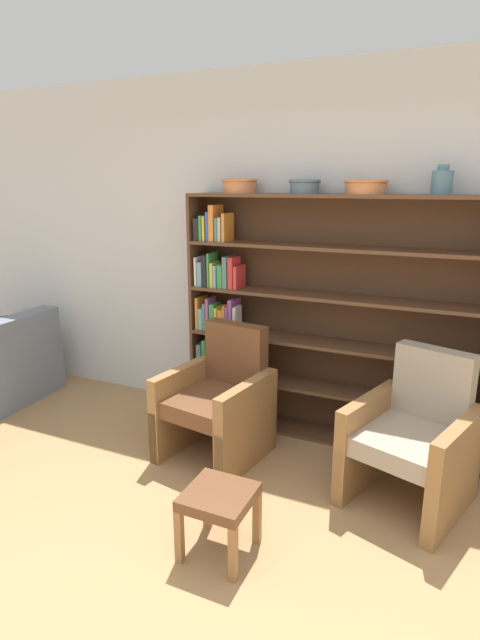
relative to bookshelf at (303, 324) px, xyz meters
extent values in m
cube|color=silver|center=(0.20, 0.17, 0.50)|extent=(12.00, 0.06, 2.75)
cube|color=brown|center=(-0.90, -0.02, 0.04)|extent=(0.02, 0.30, 1.84)
cube|color=brown|center=(0.22, -0.02, 0.95)|extent=(2.21, 0.30, 0.02)
cube|color=brown|center=(0.22, -0.02, -0.87)|extent=(2.21, 0.30, 0.03)
cube|color=#492F1E|center=(0.22, 0.13, 0.04)|extent=(2.21, 0.01, 1.84)
cube|color=#B2A899|center=(-0.85, -0.06, -0.76)|extent=(0.02, 0.17, 0.19)
cube|color=#B2A899|center=(-0.82, -0.08, -0.77)|extent=(0.03, 0.13, 0.17)
cube|color=#4C756B|center=(-0.79, -0.06, -0.75)|extent=(0.03, 0.18, 0.21)
cube|color=white|center=(-0.74, -0.05, -0.74)|extent=(0.04, 0.19, 0.23)
cube|color=#B2A899|center=(-0.70, -0.05, -0.72)|extent=(0.02, 0.20, 0.26)
cube|color=#388C47|center=(-0.68, -0.05, -0.76)|extent=(0.02, 0.19, 0.18)
cube|color=#4C756B|center=(-0.64, -0.06, -0.77)|extent=(0.04, 0.18, 0.16)
cube|color=white|center=(-0.60, -0.06, -0.73)|extent=(0.04, 0.17, 0.25)
cube|color=red|center=(-0.55, -0.07, -0.72)|extent=(0.04, 0.16, 0.26)
cube|color=#7F6B4C|center=(-0.51, -0.07, -0.74)|extent=(0.03, 0.16, 0.22)
cube|color=#388C47|center=(-0.48, -0.05, -0.74)|extent=(0.02, 0.19, 0.22)
cube|color=white|center=(-0.46, -0.08, -0.72)|extent=(0.02, 0.13, 0.28)
cube|color=#4C756B|center=(-0.43, -0.06, -0.75)|extent=(0.04, 0.19, 0.21)
cube|color=red|center=(-0.39, -0.05, -0.77)|extent=(0.02, 0.19, 0.16)
cube|color=#994C99|center=(-0.36, -0.07, -0.71)|extent=(0.02, 0.15, 0.28)
cube|color=#994C99|center=(-0.34, -0.06, -0.75)|extent=(0.02, 0.17, 0.20)
cube|color=brown|center=(0.22, -0.02, -0.48)|extent=(2.21, 0.30, 0.03)
cube|color=#4C756B|center=(-0.84, -0.08, -0.35)|extent=(0.04, 0.13, 0.23)
cube|color=#388C47|center=(-0.80, -0.06, -0.33)|extent=(0.03, 0.18, 0.27)
cube|color=#669EB2|center=(-0.76, -0.09, -0.37)|extent=(0.02, 0.12, 0.19)
cube|color=#4C756B|center=(-0.73, -0.08, -0.36)|extent=(0.04, 0.13, 0.22)
cube|color=#B2A899|center=(-0.70, -0.06, -0.37)|extent=(0.02, 0.18, 0.21)
cube|color=#669EB2|center=(-0.67, -0.07, -0.36)|extent=(0.02, 0.16, 0.22)
cube|color=red|center=(-0.63, -0.05, -0.34)|extent=(0.04, 0.20, 0.27)
cube|color=orange|center=(-0.59, -0.09, -0.38)|extent=(0.02, 0.12, 0.18)
cube|color=#994C99|center=(-0.57, -0.07, -0.36)|extent=(0.02, 0.16, 0.22)
cube|color=#669EB2|center=(-0.54, -0.06, -0.36)|extent=(0.04, 0.17, 0.21)
cube|color=#388C47|center=(-0.51, -0.06, -0.33)|extent=(0.02, 0.17, 0.27)
cube|color=#994C99|center=(-0.49, -0.05, -0.34)|extent=(0.03, 0.20, 0.25)
cube|color=orange|center=(-0.46, -0.05, -0.35)|extent=(0.03, 0.19, 0.25)
cube|color=#4C756B|center=(-0.42, -0.06, -0.37)|extent=(0.03, 0.17, 0.19)
cube|color=orange|center=(-0.37, -0.06, -0.35)|extent=(0.04, 0.18, 0.25)
cube|color=brown|center=(0.22, -0.02, -0.12)|extent=(2.21, 0.30, 0.02)
cube|color=orange|center=(-0.85, -0.06, 0.02)|extent=(0.02, 0.18, 0.26)
cube|color=#669EB2|center=(-0.82, -0.08, -0.02)|extent=(0.03, 0.13, 0.18)
cube|color=#4C756B|center=(-0.79, -0.07, 0.00)|extent=(0.02, 0.16, 0.22)
cube|color=#994C99|center=(-0.76, -0.07, 0.02)|extent=(0.02, 0.15, 0.27)
cube|color=#388C47|center=(-0.72, -0.08, 0.00)|extent=(0.04, 0.14, 0.22)
cube|color=gold|center=(-0.68, -0.07, -0.01)|extent=(0.03, 0.16, 0.20)
cube|color=orange|center=(-0.64, -0.05, -0.02)|extent=(0.04, 0.19, 0.18)
cube|color=orange|center=(-0.61, -0.05, 0.00)|extent=(0.02, 0.19, 0.22)
cube|color=#994C99|center=(-0.59, -0.08, 0.00)|extent=(0.02, 0.13, 0.22)
cube|color=#994C99|center=(-0.56, -0.06, 0.02)|extent=(0.03, 0.18, 0.27)
cube|color=white|center=(-0.52, -0.09, 0.00)|extent=(0.03, 0.12, 0.22)
cube|color=brown|center=(0.22, -0.02, 0.23)|extent=(2.21, 0.30, 0.02)
cube|color=white|center=(-0.85, -0.08, 0.36)|extent=(0.02, 0.15, 0.23)
cube|color=#669EB2|center=(-0.82, -0.05, 0.34)|extent=(0.04, 0.20, 0.19)
cube|color=black|center=(-0.78, -0.07, 0.37)|extent=(0.04, 0.16, 0.25)
cube|color=#388C47|center=(-0.74, -0.07, 0.38)|extent=(0.02, 0.16, 0.27)
cube|color=gold|center=(-0.71, -0.07, 0.34)|extent=(0.02, 0.15, 0.19)
cube|color=#669EB2|center=(-0.69, -0.07, 0.34)|extent=(0.03, 0.15, 0.18)
cube|color=#388C47|center=(-0.64, -0.08, 0.34)|extent=(0.04, 0.14, 0.18)
cube|color=#4C756B|center=(-0.60, -0.07, 0.37)|extent=(0.04, 0.16, 0.25)
cube|color=red|center=(-0.55, -0.07, 0.37)|extent=(0.04, 0.16, 0.24)
cube|color=red|center=(-0.51, -0.06, 0.34)|extent=(0.03, 0.18, 0.18)
cube|color=brown|center=(0.22, -0.02, 0.59)|extent=(2.21, 0.30, 0.02)
cube|color=black|center=(-0.84, -0.06, 0.69)|extent=(0.04, 0.18, 0.17)
cube|color=#388C47|center=(-0.80, -0.06, 0.70)|extent=(0.02, 0.18, 0.19)
cube|color=gold|center=(-0.78, -0.07, 0.70)|extent=(0.02, 0.16, 0.19)
cube|color=#334CB2|center=(-0.74, -0.09, 0.72)|extent=(0.02, 0.12, 0.22)
cube|color=orange|center=(-0.71, -0.06, 0.74)|extent=(0.04, 0.18, 0.27)
cube|color=#4C756B|center=(-0.67, -0.06, 0.70)|extent=(0.02, 0.18, 0.18)
cube|color=#B2A899|center=(-0.64, -0.07, 0.70)|extent=(0.02, 0.16, 0.18)
cube|color=orange|center=(-0.61, -0.06, 0.71)|extent=(0.02, 0.18, 0.21)
cylinder|color=#C67547|center=(-0.53, -0.02, 1.01)|extent=(0.25, 0.25, 0.10)
torus|color=#C67547|center=(-0.53, -0.02, 1.06)|extent=(0.27, 0.27, 0.02)
cylinder|color=slate|center=(-0.02, -0.02, 1.01)|extent=(0.21, 0.21, 0.09)
torus|color=slate|center=(-0.02, -0.02, 1.05)|extent=(0.23, 0.23, 0.02)
cylinder|color=#C67547|center=(0.41, -0.02, 1.01)|extent=(0.27, 0.27, 0.09)
torus|color=#C67547|center=(0.41, -0.02, 1.05)|extent=(0.29, 0.29, 0.02)
cylinder|color=slate|center=(0.88, -0.02, 1.04)|extent=(0.13, 0.13, 0.15)
cylinder|color=slate|center=(0.88, -0.02, 1.13)|extent=(0.07, 0.07, 0.04)
cube|color=slate|center=(-2.80, -0.18, -0.58)|extent=(0.89, 0.16, 0.59)
cube|color=olive|center=(-0.21, -0.99, -0.68)|extent=(0.08, 0.08, 0.39)
cube|color=olive|center=(-0.77, -0.90, -0.68)|extent=(0.08, 0.08, 0.39)
cube|color=olive|center=(-0.11, -0.39, -0.68)|extent=(0.08, 0.08, 0.39)
cube|color=olive|center=(-0.67, -0.30, -0.68)|extent=(0.08, 0.08, 0.39)
cube|color=brown|center=(-0.44, -0.64, -0.46)|extent=(0.58, 0.71, 0.12)
cube|color=brown|center=(-0.39, -0.37, -0.19)|extent=(0.49, 0.19, 0.48)
cube|color=olive|center=(-0.16, -0.69, -0.56)|extent=(0.19, 0.68, 0.63)
cube|color=olive|center=(-0.72, -0.60, -0.56)|extent=(0.19, 0.68, 0.63)
cube|color=olive|center=(1.06, -1.02, -0.68)|extent=(0.09, 0.09, 0.39)
cube|color=olive|center=(0.52, -0.85, -0.68)|extent=(0.09, 0.09, 0.39)
cube|color=olive|center=(1.25, -0.44, -0.68)|extent=(0.09, 0.09, 0.39)
cube|color=olive|center=(0.71, -0.27, -0.68)|extent=(0.09, 0.09, 0.39)
cube|color=tan|center=(0.89, -0.64, -0.46)|extent=(0.66, 0.76, 0.12)
cube|color=tan|center=(0.97, -0.38, -0.19)|extent=(0.49, 0.26, 0.48)
cube|color=olive|center=(1.15, -0.73, -0.56)|extent=(0.29, 0.67, 0.63)
cube|color=olive|center=(0.62, -0.56, -0.56)|extent=(0.29, 0.67, 0.63)
cube|color=olive|center=(-0.11, -1.36, -0.73)|extent=(0.04, 0.04, 0.31)
cube|color=olive|center=(0.19, -1.36, -0.73)|extent=(0.04, 0.04, 0.31)
cube|color=olive|center=(-0.11, -1.67, -0.73)|extent=(0.04, 0.04, 0.31)
cube|color=olive|center=(0.19, -1.67, -0.73)|extent=(0.04, 0.04, 0.31)
cube|color=brown|center=(0.04, -1.51, -0.54)|extent=(0.35, 0.35, 0.06)
camera|label=1|loc=(1.08, -3.53, 1.03)|focal=28.00mm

